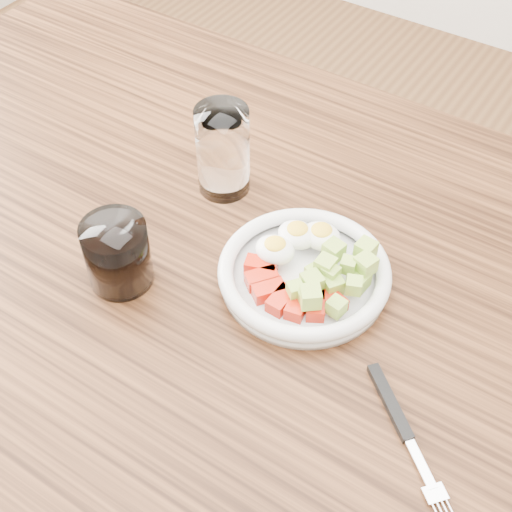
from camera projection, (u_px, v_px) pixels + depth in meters
The scene contains 5 objects.
dining_table at pixel (258, 329), 0.96m from camera, with size 1.50×0.90×0.77m.
bowl at pixel (305, 271), 0.87m from camera, with size 0.21×0.21×0.05m.
fork at pixel (400, 423), 0.74m from camera, with size 0.16×0.14×0.01m.
water_glass at pixel (223, 151), 0.95m from camera, with size 0.07×0.07×0.13m, color white.
coffee_glass at pixel (118, 254), 0.85m from camera, with size 0.08×0.08×0.09m.
Camera 1 is at (0.31, -0.48, 1.44)m, focal length 50.00 mm.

